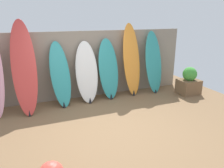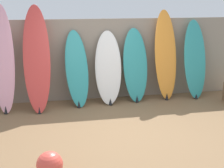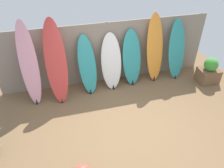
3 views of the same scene
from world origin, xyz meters
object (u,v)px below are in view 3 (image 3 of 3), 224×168
at_px(surfboard_pink_0, 29,65).
at_px(surfboard_red_1, 56,63).
at_px(surfboard_white_3, 111,62).
at_px(planter_box, 209,72).
at_px(surfboard_teal_4, 132,58).
at_px(surfboard_teal_2, 87,66).
at_px(surfboard_teal_6, 177,50).
at_px(surfboard_orange_5, 155,49).

distance_m(surfboard_pink_0, surfboard_red_1, 0.66).
distance_m(surfboard_white_3, planter_box, 2.95).
bearing_deg(surfboard_red_1, planter_box, -5.85).
relative_size(surfboard_red_1, surfboard_teal_4, 1.32).
bearing_deg(surfboard_teal_2, surfboard_pink_0, -177.53).
bearing_deg(surfboard_teal_6, surfboard_teal_2, -179.51).
relative_size(surfboard_red_1, surfboard_teal_6, 1.20).
bearing_deg(surfboard_teal_6, surfboard_orange_5, 175.32).
bearing_deg(surfboard_teal_2, planter_box, -8.95).
height_order(surfboard_pink_0, surfboard_teal_4, surfboard_pink_0).
xyz_separation_m(surfboard_red_1, surfboard_teal_4, (2.10, 0.16, -0.26)).
bearing_deg(surfboard_teal_4, surfboard_teal_6, -0.85).
distance_m(surfboard_teal_2, surfboard_teal_6, 2.69).
height_order(surfboard_red_1, surfboard_orange_5, surfboard_red_1).
height_order(surfboard_white_3, surfboard_orange_5, surfboard_orange_5).
xyz_separation_m(surfboard_teal_4, planter_box, (2.25, -0.60, -0.45)).
xyz_separation_m(surfboard_orange_5, surfboard_teal_6, (0.69, -0.06, -0.11)).
xyz_separation_m(surfboard_pink_0, surfboard_teal_2, (1.46, 0.06, -0.27)).
bearing_deg(surfboard_orange_5, surfboard_teal_4, -177.12).
xyz_separation_m(surfboard_pink_0, surfboard_orange_5, (3.46, 0.14, -0.06)).
bearing_deg(surfboard_orange_5, surfboard_teal_6, -4.68).
distance_m(surfboard_red_1, surfboard_teal_6, 3.50).
xyz_separation_m(surfboard_red_1, planter_box, (4.35, -0.45, -0.71)).
bearing_deg(surfboard_white_3, surfboard_pink_0, -177.62).
xyz_separation_m(surfboard_red_1, surfboard_teal_2, (0.81, 0.11, -0.27)).
relative_size(surfboard_pink_0, surfboard_teal_2, 1.34).
distance_m(surfboard_red_1, surfboard_orange_5, 2.81).
bearing_deg(planter_box, surfboard_teal_2, 171.05).
relative_size(surfboard_teal_2, planter_box, 2.01).
bearing_deg(surfboard_teal_6, surfboard_pink_0, -178.81).
distance_m(surfboard_red_1, surfboard_teal_2, 0.86).
distance_m(surfboard_white_3, surfboard_teal_6, 2.01).
distance_m(surfboard_pink_0, surfboard_teal_4, 2.77).
height_order(surfboard_teal_2, planter_box, surfboard_teal_2).
distance_m(surfboard_red_1, surfboard_white_3, 1.52).
height_order(surfboard_teal_2, surfboard_teal_4, surfboard_teal_4).
bearing_deg(surfboard_pink_0, surfboard_red_1, -4.34).
bearing_deg(surfboard_red_1, surfboard_orange_5, 3.92).
xyz_separation_m(surfboard_teal_2, surfboard_teal_6, (2.69, 0.02, 0.10)).
relative_size(surfboard_white_3, planter_box, 1.99).
bearing_deg(surfboard_teal_2, surfboard_orange_5, 2.27).
bearing_deg(surfboard_red_1, surfboard_teal_2, 7.96).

